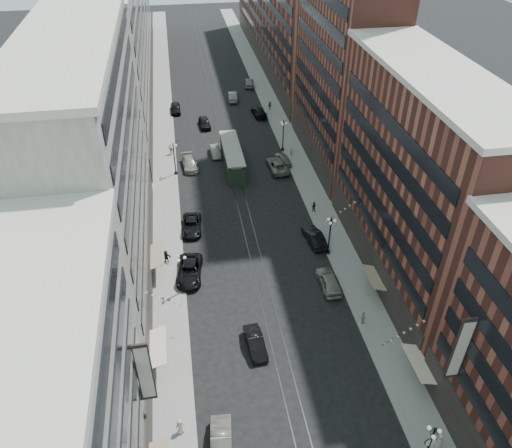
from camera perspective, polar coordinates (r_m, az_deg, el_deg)
ground at (r=85.60m, az=-3.04°, el=7.87°), size 220.00×220.00×0.00m
sidewalk_west at (r=94.16m, az=-10.55°, el=10.13°), size 4.00×180.00×0.15m
sidewalk_east at (r=95.98m, az=2.88°, el=11.24°), size 4.00×180.00×0.15m
rail_west at (r=94.41m, az=-4.21°, el=10.69°), size 0.12×180.00×0.02m
rail_east at (r=94.53m, az=-3.36°, el=10.76°), size 0.12×180.00×0.02m
building_west_mid at (r=55.60m, az=-17.73°, el=5.71°), size 8.00×36.00×28.00m
building_west_far at (r=114.64m, az=-14.72°, el=21.28°), size 8.00×90.00×26.00m
building_east_mid at (r=57.29m, az=17.85°, el=4.30°), size 8.00×30.00×24.00m
building_east_tower at (r=77.64m, az=10.29°, el=21.08°), size 8.00×26.00×42.00m
building_east_far at (r=125.73m, az=2.44°, el=23.12°), size 8.00×72.00×24.00m
lamppost_sw_far at (r=57.09m, az=-8.44°, el=-5.44°), size 1.03×1.14×5.52m
lamppost_sw_mid at (r=79.38m, az=-9.32°, el=7.52°), size 1.03×1.14×5.52m
lamppost_se_near at (r=45.37m, az=19.17°, el=-22.80°), size 1.08×1.14×5.52m
lamppost_se_far at (r=62.50m, az=8.43°, el=-1.18°), size 1.03×1.14×5.52m
lamppost_se_mid at (r=85.52m, az=3.12°, el=10.17°), size 1.03×1.14×5.52m
streetcar at (r=81.40m, az=-2.73°, el=7.56°), size 2.79×12.60×3.48m
car_1 at (r=46.16m, az=-4.00°, el=-23.75°), size 2.27×5.27×1.69m
car_2 at (r=60.50m, az=-7.60°, el=-5.34°), size 3.64×6.50×1.72m
car_4 at (r=59.24m, az=8.29°, el=-6.46°), size 2.15×5.22×1.77m
car_5 at (r=52.40m, az=-0.07°, el=-13.42°), size 2.03×4.84×1.56m
pedestrian_1 at (r=47.11m, az=-8.65°, el=-21.90°), size 0.97×0.73×1.77m
pedestrian_2 at (r=63.88m, az=-11.23°, el=-3.04°), size 0.85×0.57×1.61m
pedestrian_4 at (r=55.66m, az=12.16°, el=-10.40°), size 0.74×1.05×1.64m
car_7 at (r=67.80m, az=-7.36°, el=-0.16°), size 2.96×5.68×1.53m
car_8 at (r=82.10m, az=-7.59°, el=6.89°), size 2.69×5.68×1.60m
car_9 at (r=102.35m, az=-9.20°, el=12.93°), size 1.94×4.81×1.64m
car_10 at (r=65.49m, az=6.66°, el=-1.50°), size 2.43×5.34×1.70m
car_11 at (r=80.89m, az=2.44°, el=6.75°), size 3.12×6.22×1.69m
car_12 at (r=99.54m, az=0.34°, el=12.70°), size 2.70×5.75×1.62m
car_13 at (r=95.48m, az=-5.91°, el=11.44°), size 2.25×4.94×1.64m
car_14 at (r=106.76m, az=-2.68°, el=14.37°), size 2.19×5.18×1.66m
pedestrian_5 at (r=62.83m, az=-10.25°, el=-3.65°), size 1.60×0.99×1.67m
pedestrian_6 at (r=86.28m, az=-9.69°, el=8.44°), size 1.21×0.88×1.88m
pedestrian_7 at (r=71.10m, az=6.61°, el=1.98°), size 0.84×0.69×1.52m
pedestrian_8 at (r=84.85m, az=4.05°, el=8.30°), size 0.63×0.44×1.64m
pedestrian_9 at (r=101.92m, az=1.60°, el=13.36°), size 1.10×0.63×1.60m
car_extra_0 at (r=113.92m, az=-0.79°, el=15.86°), size 2.62×5.24×1.72m
car_extra_1 at (r=85.48m, az=-4.68°, el=8.29°), size 1.68×4.38×1.42m
car_extra_2 at (r=82.87m, az=3.12°, el=7.45°), size 2.37×4.73×1.55m
pedestrian_extra_0 at (r=48.60m, az=20.25°, el=-22.23°), size 0.89×0.63×1.65m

